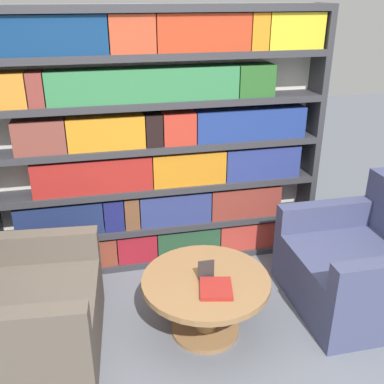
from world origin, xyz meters
The scene contains 7 objects.
ground_plane centered at (0.00, 0.00, 0.00)m, with size 14.00×14.00×0.00m, color slate.
bookshelf centered at (0.00, 1.32, 1.01)m, with size 2.61×0.30×2.03m.
armchair_left centered at (-1.04, 0.41, 0.29)m, with size 0.97×1.02×0.86m.
armchair_right centered at (1.32, 0.41, 0.29)m, with size 0.89×0.95×0.86m.
coffee_table centered at (0.14, 0.34, 0.30)m, with size 0.83×0.83×0.42m.
table_sign centered at (0.14, 0.34, 0.48)m, with size 0.10×0.06×0.13m.
stray_book centered at (0.17, 0.20, 0.44)m, with size 0.24×0.26×0.03m.
Camera 1 is at (-0.47, -1.99, 2.11)m, focal length 42.00 mm.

